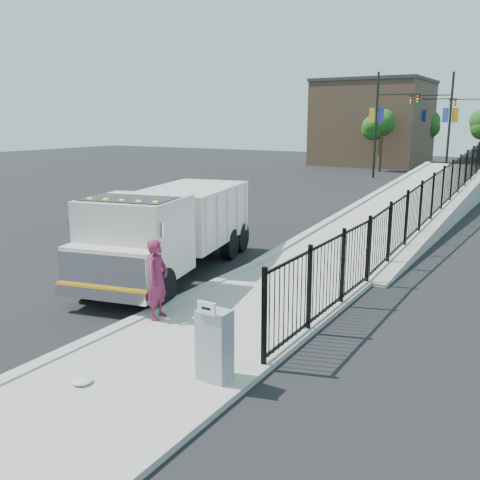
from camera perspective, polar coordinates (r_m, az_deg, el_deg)
The scene contains 17 objects.
ground at distance 13.50m, azimuth -6.74°, elevation -6.85°, with size 120.00×120.00×0.00m, color black.
sidewalk at distance 10.92m, azimuth -5.12°, elevation -11.37°, with size 3.55×12.00×0.12m, color #9E998E.
curb at distance 12.07m, azimuth -12.63°, elevation -9.12°, with size 0.30×12.00×0.16m, color #ADAAA3.
ramp at distance 27.01m, azimuth 18.37°, elevation 2.51°, with size 3.95×24.00×1.70m, color #9E998E.
iron_fence at distance 22.71m, azimuth 19.73°, elevation 2.87°, with size 0.10×28.00×1.80m, color black.
truck at distance 15.70m, azimuth -7.59°, elevation 1.49°, with size 4.03×7.99×2.62m.
worker at distance 12.07m, azimuth -8.79°, elevation -4.17°, with size 0.66×0.44×1.82m, color maroon.
utility_cabinet at distance 9.32m, azimuth -2.73°, elevation -11.12°, with size 0.55×0.40×1.25m, color gray.
arrow_sign at distance 8.87m, azimuth -3.58°, elevation -7.27°, with size 0.35×0.04×0.22m, color white.
debris at distance 9.78m, azimuth -16.47°, elevation -14.22°, with size 0.35×0.35×0.09m, color silver.
light_pole_0 at distance 43.34m, azimuth 14.71°, elevation 12.19°, with size 3.77×0.22×8.00m.
light_pole_1 at distance 45.08m, azimuth 21.08°, elevation 11.77°, with size 3.77×0.22×8.00m.
light_pole_2 at distance 54.06m, azimuth 18.91°, elevation 11.96°, with size 3.77×0.22×8.00m.
light_pole_3 at distance 55.48m, azimuth 24.23°, elevation 11.54°, with size 3.78×0.22×8.00m.
tree_0 at distance 48.61m, azimuth 14.86°, elevation 11.67°, with size 2.24×2.24×5.12m.
tree_2 at distance 59.95m, azimuth 19.35°, elevation 11.54°, with size 2.51×2.51×5.26m.
building at distance 56.58m, azimuth 14.03°, elevation 11.90°, with size 10.00×10.00×8.00m, color #8C664C.
Camera 1 is at (7.86, -10.01, 4.52)m, focal length 40.00 mm.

